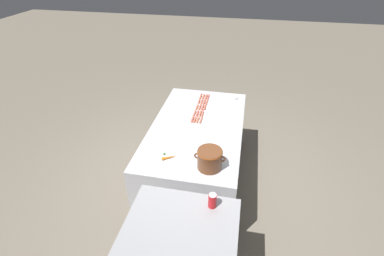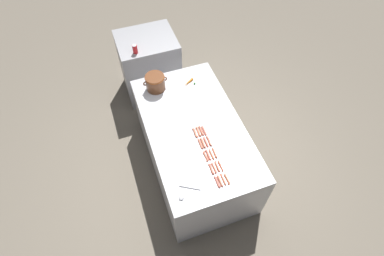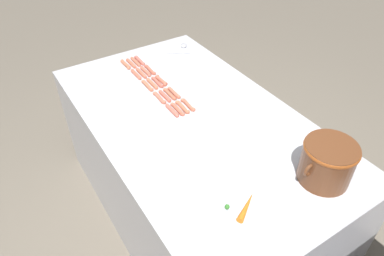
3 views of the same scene
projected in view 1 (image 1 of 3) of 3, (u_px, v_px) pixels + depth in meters
ground_plane at (196, 178)px, 3.89m from camera, size 20.00×20.00×0.00m
griddle_counter at (197, 153)px, 3.65m from camera, size 1.09×1.93×0.86m
hot_dog_0 at (208, 97)px, 4.02m from camera, size 0.03×0.14×0.02m
hot_dog_1 at (207, 102)px, 3.89m from camera, size 0.03×0.14×0.02m
hot_dog_2 at (205, 107)px, 3.76m from camera, size 0.03×0.14×0.02m
hot_dog_3 at (203, 114)px, 3.62m from camera, size 0.03×0.14×0.02m
hot_dog_4 at (201, 120)px, 3.49m from camera, size 0.03×0.14×0.02m
hot_dog_5 at (206, 97)px, 4.02m from camera, size 0.02×0.14×0.02m
hot_dog_6 at (204, 102)px, 3.89m from camera, size 0.03×0.14×0.02m
hot_dog_7 at (202, 107)px, 3.76m from camera, size 0.03×0.14×0.02m
hot_dog_8 at (200, 113)px, 3.63m from camera, size 0.03×0.14×0.02m
hot_dog_9 at (198, 120)px, 3.49m from camera, size 0.03×0.14×0.02m
hot_dog_10 at (203, 96)px, 4.03m from camera, size 0.02×0.14×0.02m
hot_dog_11 at (202, 102)px, 3.90m from camera, size 0.02×0.14×0.02m
hot_dog_12 at (200, 107)px, 3.77m from camera, size 0.02×0.14×0.02m
hot_dog_13 at (197, 113)px, 3.63m from camera, size 0.02×0.14×0.02m
hot_dog_14 at (195, 120)px, 3.50m from camera, size 0.03×0.14×0.02m
hot_dog_15 at (201, 96)px, 4.04m from camera, size 0.03×0.14×0.02m
hot_dog_16 at (199, 101)px, 3.91m from camera, size 0.02×0.14×0.02m
hot_dog_17 at (197, 107)px, 3.77m from camera, size 0.03×0.14×0.02m
hot_dog_18 at (195, 113)px, 3.64m from camera, size 0.03×0.14×0.02m
hot_dog_19 at (192, 119)px, 3.51m from camera, size 0.02×0.14×0.02m
bean_pot at (210, 158)px, 2.71m from camera, size 0.31×0.25×0.21m
serving_spoon at (233, 99)px, 3.97m from camera, size 0.25×0.17×0.02m
carrot at (170, 157)px, 2.88m from camera, size 0.17×0.11×0.03m
soda_can at (212, 200)px, 2.16m from camera, size 0.07×0.07×0.12m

